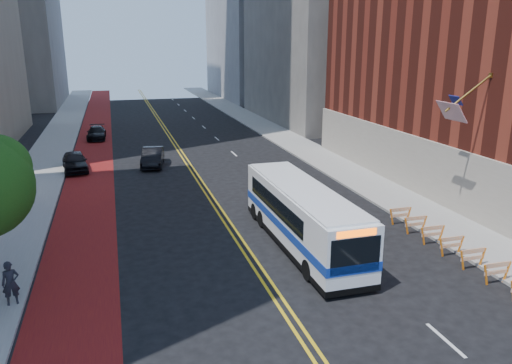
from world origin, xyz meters
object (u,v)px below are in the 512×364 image
(car_a, at_px, (75,162))
(pedestrian, at_px, (11,283))
(car_c, at_px, (96,133))
(car_b, at_px, (153,157))
(transit_bus, at_px, (301,215))

(car_a, distance_m, pedestrian, 22.52)
(car_c, height_order, pedestrian, pedestrian)
(car_b, bearing_deg, car_c, 118.47)
(car_a, relative_size, car_c, 0.99)
(car_a, xyz_separation_m, pedestrian, (-1.10, -22.49, 0.26))
(transit_bus, bearing_deg, car_a, 121.35)
(car_b, bearing_deg, car_a, -171.20)
(transit_bus, relative_size, car_a, 2.50)
(car_b, xyz_separation_m, car_c, (-4.86, 14.15, -0.10))
(transit_bus, relative_size, car_c, 2.47)
(car_a, height_order, pedestrian, pedestrian)
(transit_bus, xyz_separation_m, pedestrian, (-13.34, -2.77, -0.61))
(transit_bus, bearing_deg, car_b, 106.37)
(pedestrian, bearing_deg, car_c, 72.79)
(car_a, relative_size, pedestrian, 2.58)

